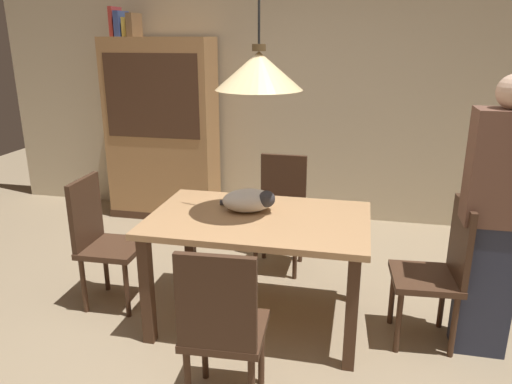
{
  "coord_description": "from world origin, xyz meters",
  "views": [
    {
      "loc": [
        0.71,
        -2.36,
        1.85
      ],
      "look_at": [
        0.04,
        0.69,
        0.85
      ],
      "focal_mm": 34.16,
      "sensor_mm": 36.0,
      "label": 1
    }
  ],
  "objects_px": {
    "book_yellow_short": "(128,27)",
    "person_standing": "(494,221)",
    "book_blue_wide": "(122,24)",
    "chair_right_side": "(440,267)",
    "book_brown_thick": "(134,25)",
    "chair_left_side": "(102,237)",
    "chair_near_front": "(222,325)",
    "cat_sleeping": "(250,200)",
    "dining_table": "(259,231)",
    "book_red_tall": "(116,22)",
    "pendant_lamp": "(259,70)",
    "hutch_bookcase": "(163,133)",
    "chair_far_back": "(281,207)"
  },
  "relations": [
    {
      "from": "chair_right_side",
      "to": "chair_near_front",
      "type": "distance_m",
      "value": 1.43
    },
    {
      "from": "cat_sleeping",
      "to": "book_brown_thick",
      "type": "bearing_deg",
      "value": 131.99
    },
    {
      "from": "chair_left_side",
      "to": "chair_right_side",
      "type": "bearing_deg",
      "value": 0.19
    },
    {
      "from": "chair_right_side",
      "to": "book_blue_wide",
      "type": "xyz_separation_m",
      "value": [
        -2.91,
        1.83,
        1.46
      ]
    },
    {
      "from": "chair_right_side",
      "to": "book_brown_thick",
      "type": "relative_size",
      "value": 3.88
    },
    {
      "from": "chair_right_side",
      "to": "book_blue_wide",
      "type": "relative_size",
      "value": 3.88
    },
    {
      "from": "chair_right_side",
      "to": "book_brown_thick",
      "type": "bearing_deg",
      "value": 146.66
    },
    {
      "from": "chair_left_side",
      "to": "book_red_tall",
      "type": "height_order",
      "value": "book_red_tall"
    },
    {
      "from": "chair_left_side",
      "to": "chair_far_back",
      "type": "bearing_deg",
      "value": 37.94
    },
    {
      "from": "chair_left_side",
      "to": "book_red_tall",
      "type": "xyz_separation_m",
      "value": [
        -0.71,
        1.83,
        1.48
      ]
    },
    {
      "from": "book_blue_wide",
      "to": "person_standing",
      "type": "distance_m",
      "value": 3.84
    },
    {
      "from": "hutch_bookcase",
      "to": "book_red_tall",
      "type": "bearing_deg",
      "value": 179.8
    },
    {
      "from": "book_blue_wide",
      "to": "book_brown_thick",
      "type": "xyz_separation_m",
      "value": [
        0.13,
        0.0,
        -0.01
      ]
    },
    {
      "from": "chair_near_front",
      "to": "pendant_lamp",
      "type": "height_order",
      "value": "pendant_lamp"
    },
    {
      "from": "pendant_lamp",
      "to": "person_standing",
      "type": "distance_m",
      "value": 1.61
    },
    {
      "from": "chair_far_back",
      "to": "person_standing",
      "type": "distance_m",
      "value": 1.68
    },
    {
      "from": "chair_left_side",
      "to": "person_standing",
      "type": "distance_m",
      "value": 2.54
    },
    {
      "from": "chair_right_side",
      "to": "book_blue_wide",
      "type": "distance_m",
      "value": 3.73
    },
    {
      "from": "hutch_bookcase",
      "to": "book_yellow_short",
      "type": "distance_m",
      "value": 1.09
    },
    {
      "from": "dining_table",
      "to": "chair_near_front",
      "type": "bearing_deg",
      "value": -89.72
    },
    {
      "from": "book_blue_wide",
      "to": "person_standing",
      "type": "bearing_deg",
      "value": -30.31
    },
    {
      "from": "book_red_tall",
      "to": "person_standing",
      "type": "xyz_separation_m",
      "value": [
        3.23,
        -1.85,
        -1.15
      ]
    },
    {
      "from": "hutch_bookcase",
      "to": "pendant_lamp",
      "type": "bearing_deg",
      "value": -52.31
    },
    {
      "from": "chair_left_side",
      "to": "book_yellow_short",
      "type": "distance_m",
      "value": 2.4
    },
    {
      "from": "book_yellow_short",
      "to": "book_brown_thick",
      "type": "xyz_separation_m",
      "value": [
        0.07,
        0.0,
        0.02
      ]
    },
    {
      "from": "chair_right_side",
      "to": "person_standing",
      "type": "relative_size",
      "value": 0.56
    },
    {
      "from": "cat_sleeping",
      "to": "book_blue_wide",
      "type": "xyz_separation_m",
      "value": [
        -1.7,
        1.74,
        1.14
      ]
    },
    {
      "from": "chair_near_front",
      "to": "cat_sleeping",
      "type": "height_order",
      "value": "chair_near_front"
    },
    {
      "from": "chair_right_side",
      "to": "chair_left_side",
      "type": "distance_m",
      "value": 2.26
    },
    {
      "from": "chair_right_side",
      "to": "book_yellow_short",
      "type": "relative_size",
      "value": 4.65
    },
    {
      "from": "book_yellow_short",
      "to": "pendant_lamp",
      "type": "bearing_deg",
      "value": -46.87
    },
    {
      "from": "book_red_tall",
      "to": "book_blue_wide",
      "type": "bearing_deg",
      "value": 0.0
    },
    {
      "from": "dining_table",
      "to": "book_blue_wide",
      "type": "height_order",
      "value": "book_blue_wide"
    },
    {
      "from": "chair_near_front",
      "to": "book_brown_thick",
      "type": "relative_size",
      "value": 3.88
    },
    {
      "from": "book_red_tall",
      "to": "person_standing",
      "type": "height_order",
      "value": "book_red_tall"
    },
    {
      "from": "dining_table",
      "to": "book_red_tall",
      "type": "height_order",
      "value": "book_red_tall"
    },
    {
      "from": "book_red_tall",
      "to": "chair_right_side",
      "type": "bearing_deg",
      "value": -31.56
    },
    {
      "from": "book_red_tall",
      "to": "book_yellow_short",
      "type": "relative_size",
      "value": 1.4
    },
    {
      "from": "dining_table",
      "to": "cat_sleeping",
      "type": "xyz_separation_m",
      "value": [
        -0.08,
        0.09,
        0.18
      ]
    },
    {
      "from": "book_blue_wide",
      "to": "chair_left_side",
      "type": "bearing_deg",
      "value": -70.42
    },
    {
      "from": "chair_near_front",
      "to": "person_standing",
      "type": "height_order",
      "value": "person_standing"
    },
    {
      "from": "hutch_bookcase",
      "to": "person_standing",
      "type": "xyz_separation_m",
      "value": [
        2.8,
        -1.85,
        -0.05
      ]
    },
    {
      "from": "cat_sleeping",
      "to": "person_standing",
      "type": "xyz_separation_m",
      "value": [
        1.46,
        -0.11,
        0.02
      ]
    },
    {
      "from": "book_brown_thick",
      "to": "person_standing",
      "type": "bearing_deg",
      "value": -31.4
    },
    {
      "from": "dining_table",
      "to": "chair_near_front",
      "type": "relative_size",
      "value": 1.51
    },
    {
      "from": "cat_sleeping",
      "to": "book_blue_wide",
      "type": "relative_size",
      "value": 1.69
    },
    {
      "from": "chair_left_side",
      "to": "book_blue_wide",
      "type": "xyz_separation_m",
      "value": [
        -0.65,
        1.83,
        1.46
      ]
    },
    {
      "from": "book_yellow_short",
      "to": "person_standing",
      "type": "relative_size",
      "value": 0.12
    },
    {
      "from": "chair_near_front",
      "to": "book_yellow_short",
      "type": "height_order",
      "value": "book_yellow_short"
    },
    {
      "from": "book_brown_thick",
      "to": "pendant_lamp",
      "type": "bearing_deg",
      "value": -48.04
    }
  ]
}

